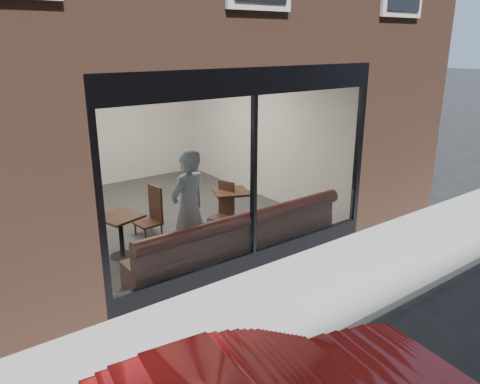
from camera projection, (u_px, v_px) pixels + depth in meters
ground at (350, 326)px, 6.12m from camera, size 120.00×120.00×0.00m
sidewalk_near at (297, 294)px, 6.88m from camera, size 40.00×2.00×0.01m
kerb_near at (353, 324)px, 6.06m from camera, size 40.00×0.10×0.12m
host_building_pier_right at (228, 110)px, 13.86m from camera, size 2.50×12.00×3.20m
host_building_backfill at (68, 109)px, 14.01m from camera, size 5.00×6.00×3.20m
cafe_floor at (167, 216)px, 9.92m from camera, size 6.00×6.00×0.00m
cafe_ceiling at (159, 61)px, 8.94m from camera, size 6.00×6.00×0.00m
cafe_wall_back at (107, 123)px, 11.71m from camera, size 5.00×0.00×5.00m
cafe_wall_left at (33, 161)px, 8.01m from camera, size 0.00×6.00×6.00m
cafe_wall_right at (259, 129)px, 10.85m from camera, size 0.00×6.00×6.00m
storefront_kick at (253, 260)px, 7.63m from camera, size 5.00×0.10×0.30m
storefront_header at (255, 81)px, 6.76m from camera, size 5.00×0.10×0.40m
storefront_mullion at (254, 177)px, 7.20m from camera, size 0.06×0.10×2.50m
storefront_glass at (255, 178)px, 7.18m from camera, size 4.80×0.00×4.80m
banquette at (238, 247)px, 7.91m from camera, size 4.00×0.55×0.45m
person at (188, 210)px, 7.45m from camera, size 0.83×0.66×1.98m
cafe_table_left at (120, 217)px, 7.85m from camera, size 0.78×0.78×0.04m
cafe_table_right at (231, 192)px, 9.15m from camera, size 0.84×0.84×0.04m
cafe_chair_left at (148, 223)px, 8.92m from camera, size 0.48×0.48×0.04m
cafe_chair_right at (221, 218)px, 9.18m from camera, size 0.47×0.47×0.04m
wall_poster at (46, 162)px, 7.52m from camera, size 0.02×0.65×0.86m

